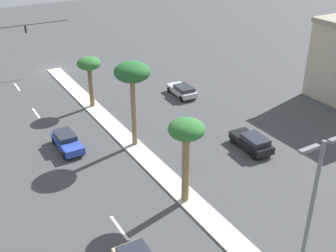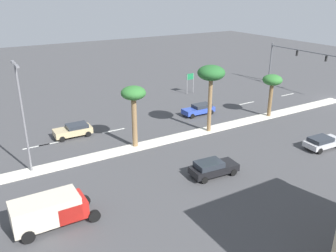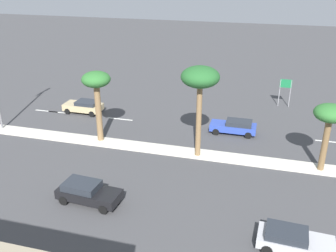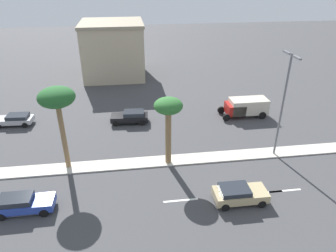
# 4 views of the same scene
# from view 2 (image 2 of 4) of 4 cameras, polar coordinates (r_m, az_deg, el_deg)

# --- Properties ---
(ground_plane) EXTENTS (160.00, 160.00, 0.00)m
(ground_plane) POSITION_cam_2_polar(r_m,az_deg,el_deg) (37.99, -4.55, -3.36)
(ground_plane) COLOR #424244
(median_curb) EXTENTS (1.80, 84.91, 0.12)m
(median_curb) POSITION_cam_2_polar(r_m,az_deg,el_deg) (35.33, -18.47, -6.38)
(median_curb) COLOR beige
(median_curb) RESTS_ON ground
(lane_stripe_trailing) EXTENTS (0.20, 2.80, 0.01)m
(lane_stripe_trailing) POSITION_cam_2_polar(r_m,az_deg,el_deg) (59.54, 18.69, 4.79)
(lane_stripe_trailing) COLOR silver
(lane_stripe_trailing) RESTS_ON ground
(lane_stripe_outboard) EXTENTS (0.20, 2.80, 0.01)m
(lane_stripe_outboard) POSITION_cam_2_polar(r_m,az_deg,el_deg) (53.48, 12.56, 3.61)
(lane_stripe_outboard) COLOR silver
(lane_stripe_outboard) RESTS_ON ground
(lane_stripe_center) EXTENTS (0.20, 2.80, 0.01)m
(lane_stripe_center) POSITION_cam_2_polar(r_m,az_deg,el_deg) (48.14, 4.85, 2.07)
(lane_stripe_center) COLOR silver
(lane_stripe_center) RESTS_ON ground
(lane_stripe_near) EXTENTS (0.20, 2.80, 0.01)m
(lane_stripe_near) POSITION_cam_2_polar(r_m,az_deg,el_deg) (42.59, -8.77, -0.73)
(lane_stripe_near) COLOR silver
(lane_stripe_near) RESTS_ON ground
(lane_stripe_left) EXTENTS (0.20, 2.80, 0.01)m
(lane_stripe_left) POSITION_cam_2_polar(r_m,az_deg,el_deg) (40.48, -20.43, -3.11)
(lane_stripe_left) COLOR silver
(lane_stripe_left) RESTS_ON ground
(lane_stripe_front) EXTENTS (0.20, 2.80, 0.01)m
(lane_stripe_front) POSITION_cam_2_polar(r_m,az_deg,el_deg) (40.74, -18.18, -2.66)
(lane_stripe_front) COLOR silver
(lane_stripe_front) RESTS_ON ground
(traffic_signal_gantry) EXTENTS (16.82, 0.53, 6.88)m
(traffic_signal_gantry) POSITION_cam_2_polar(r_m,az_deg,el_deg) (64.09, 18.99, 9.99)
(traffic_signal_gantry) COLOR #515459
(traffic_signal_gantry) RESTS_ON ground
(directional_road_sign) EXTENTS (0.10, 1.31, 3.22)m
(directional_road_sign) POSITION_cam_2_polar(r_m,az_deg,el_deg) (56.76, 3.61, 7.52)
(directional_road_sign) COLOR gray
(directional_road_sign) RESTS_ON ground
(palm_tree_left) EXTENTS (2.49, 2.49, 5.51)m
(palm_tree_left) POSITION_cam_2_polar(r_m,az_deg,el_deg) (47.29, 16.43, 6.81)
(palm_tree_left) COLOR brown
(palm_tree_left) RESTS_ON median_curb
(palm_tree_rear) EXTENTS (3.11, 3.11, 7.78)m
(palm_tree_rear) POSITION_cam_2_polar(r_m,az_deg,el_deg) (40.07, 6.96, 8.12)
(palm_tree_rear) COLOR olive
(palm_tree_rear) RESTS_ON median_curb
(palm_tree_center) EXTENTS (2.55, 2.55, 6.54)m
(palm_tree_center) POSITION_cam_2_polar(r_m,az_deg,el_deg) (36.16, -5.57, 4.61)
(palm_tree_center) COLOR olive
(palm_tree_center) RESTS_ON median_curb
(street_lamp_center) EXTENTS (2.90, 0.24, 10.03)m
(street_lamp_center) POSITION_cam_2_polar(r_m,az_deg,el_deg) (33.08, -22.43, 2.35)
(street_lamp_center) COLOR slate
(street_lamp_center) RESTS_ON median_curb
(sedan_tan_rear) EXTENTS (2.06, 4.20, 1.40)m
(sedan_tan_rear) POSITION_cam_2_polar(r_m,az_deg,el_deg) (41.64, -14.96, -0.64)
(sedan_tan_rear) COLOR tan
(sedan_tan_rear) RESTS_ON ground
(sedan_silver_leading) EXTENTS (2.15, 4.36, 1.30)m
(sedan_silver_leading) POSITION_cam_2_polar(r_m,az_deg,el_deg) (40.69, 23.65, -2.38)
(sedan_silver_leading) COLOR #B2B2B7
(sedan_silver_leading) RESTS_ON ground
(sedan_blue_mid) EXTENTS (1.85, 4.40, 1.38)m
(sedan_blue_mid) POSITION_cam_2_polar(r_m,az_deg,el_deg) (47.43, 5.04, 2.71)
(sedan_blue_mid) COLOR #2D47AD
(sedan_blue_mid) RESTS_ON ground
(sedan_black_outboard) EXTENTS (2.23, 4.50, 1.46)m
(sedan_black_outboard) POSITION_cam_2_polar(r_m,az_deg,el_deg) (32.25, 7.20, -6.68)
(sedan_black_outboard) COLOR black
(sedan_black_outboard) RESTS_ON ground
(box_truck) EXTENTS (2.51, 5.83, 2.25)m
(box_truck) POSITION_cam_2_polar(r_m,az_deg,el_deg) (26.91, -18.15, -12.69)
(box_truck) COLOR #B21E19
(box_truck) RESTS_ON ground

